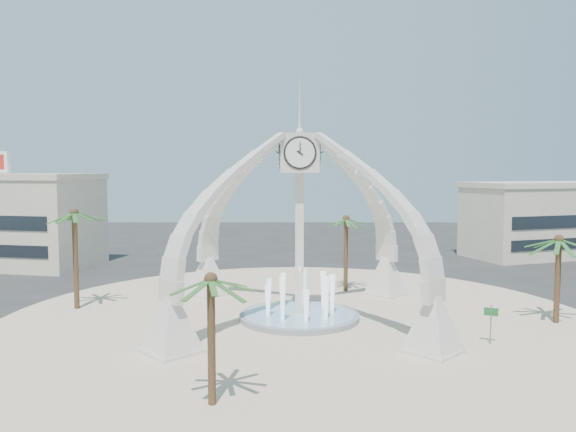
{
  "coord_description": "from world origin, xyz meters",
  "views": [
    {
      "loc": [
        -0.86,
        -36.74,
        9.97
      ],
      "look_at": [
        -0.75,
        2.0,
        6.79
      ],
      "focal_mm": 35.0,
      "sensor_mm": 36.0,
      "label": 1
    }
  ],
  "objects_px": {
    "palm_north": "(346,220)",
    "palm_west": "(74,214)",
    "fountain": "(299,315)",
    "street_sign": "(491,317)",
    "palm_south": "(211,281)",
    "clock_tower": "(299,223)",
    "palm_east": "(559,241)"
  },
  "relations": [
    {
      "from": "street_sign",
      "to": "palm_south",
      "type": "bearing_deg",
      "value": -127.6
    },
    {
      "from": "palm_east",
      "to": "clock_tower",
      "type": "bearing_deg",
      "value": 176.67
    },
    {
      "from": "palm_east",
      "to": "palm_north",
      "type": "height_order",
      "value": "palm_north"
    },
    {
      "from": "clock_tower",
      "to": "palm_west",
      "type": "bearing_deg",
      "value": 169.78
    },
    {
      "from": "palm_south",
      "to": "street_sign",
      "type": "height_order",
      "value": "palm_south"
    },
    {
      "from": "palm_west",
      "to": "palm_south",
      "type": "bearing_deg",
      "value": -54.32
    },
    {
      "from": "palm_east",
      "to": "street_sign",
      "type": "distance_m",
      "value": 8.32
    },
    {
      "from": "fountain",
      "to": "street_sign",
      "type": "height_order",
      "value": "fountain"
    },
    {
      "from": "clock_tower",
      "to": "palm_north",
      "type": "bearing_deg",
      "value": 65.23
    },
    {
      "from": "palm_south",
      "to": "clock_tower",
      "type": "bearing_deg",
      "value": 73.65
    },
    {
      "from": "palm_south",
      "to": "street_sign",
      "type": "distance_m",
      "value": 17.36
    },
    {
      "from": "palm_north",
      "to": "street_sign",
      "type": "height_order",
      "value": "palm_north"
    },
    {
      "from": "street_sign",
      "to": "fountain",
      "type": "bearing_deg",
      "value": 176.58
    },
    {
      "from": "palm_north",
      "to": "palm_south",
      "type": "xyz_separation_m",
      "value": [
        -8.02,
        -22.38,
        -0.57
      ]
    },
    {
      "from": "clock_tower",
      "to": "palm_east",
      "type": "bearing_deg",
      "value": -3.33
    },
    {
      "from": "clock_tower",
      "to": "palm_south",
      "type": "bearing_deg",
      "value": -106.35
    },
    {
      "from": "fountain",
      "to": "street_sign",
      "type": "distance_m",
      "value": 12.17
    },
    {
      "from": "palm_west",
      "to": "palm_north",
      "type": "xyz_separation_m",
      "value": [
        19.91,
        5.83,
        -0.92
      ]
    },
    {
      "from": "clock_tower",
      "to": "fountain",
      "type": "height_order",
      "value": "clock_tower"
    },
    {
      "from": "palm_west",
      "to": "palm_south",
      "type": "relative_size",
      "value": 1.26
    },
    {
      "from": "palm_east",
      "to": "palm_north",
      "type": "bearing_deg",
      "value": 142.73
    },
    {
      "from": "palm_east",
      "to": "palm_south",
      "type": "height_order",
      "value": "palm_east"
    },
    {
      "from": "street_sign",
      "to": "palm_east",
      "type": "bearing_deg",
      "value": 60.38
    },
    {
      "from": "fountain",
      "to": "palm_east",
      "type": "bearing_deg",
      "value": -3.33
    },
    {
      "from": "palm_east",
      "to": "palm_west",
      "type": "xyz_separation_m",
      "value": [
        -32.6,
        3.84,
        1.41
      ]
    },
    {
      "from": "palm_north",
      "to": "palm_west",
      "type": "bearing_deg",
      "value": -163.69
    },
    {
      "from": "clock_tower",
      "to": "palm_west",
      "type": "relative_size",
      "value": 2.32
    },
    {
      "from": "palm_west",
      "to": "palm_south",
      "type": "height_order",
      "value": "palm_west"
    },
    {
      "from": "fountain",
      "to": "palm_east",
      "type": "distance_m",
      "value": 17.51
    },
    {
      "from": "palm_south",
      "to": "street_sign",
      "type": "xyz_separation_m",
      "value": [
        14.81,
        8.25,
        -3.71
      ]
    },
    {
      "from": "palm_east",
      "to": "palm_west",
      "type": "relative_size",
      "value": 0.81
    },
    {
      "from": "palm_north",
      "to": "palm_south",
      "type": "relative_size",
      "value": 1.1
    }
  ]
}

